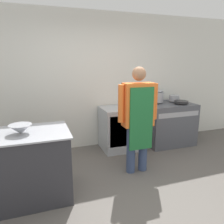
# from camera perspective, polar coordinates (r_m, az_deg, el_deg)

# --- Properties ---
(ground_plane) EXTENTS (14.00, 14.00, 0.00)m
(ground_plane) POSITION_cam_1_polar(r_m,az_deg,el_deg) (3.05, 6.21, -22.09)
(ground_plane) COLOR #5B5651
(wall_back) EXTENTS (8.00, 0.05, 2.70)m
(wall_back) POSITION_cam_1_polar(r_m,az_deg,el_deg) (4.46, -4.94, 7.92)
(wall_back) COLOR silver
(wall_back) RESTS_ON ground_plane
(prep_counter) EXTENTS (1.30, 0.78, 0.89)m
(prep_counter) POSITION_cam_1_polar(r_m,az_deg,el_deg) (3.09, -23.27, -13.05)
(prep_counter) COLOR #2D2D33
(prep_counter) RESTS_ON ground_plane
(stove) EXTENTS (1.01, 0.72, 0.90)m
(stove) POSITION_cam_1_polar(r_m,az_deg,el_deg) (4.86, 14.43, -2.92)
(stove) COLOR #4C4F56
(stove) RESTS_ON ground_plane
(fridge_unit) EXTENTS (0.65, 0.65, 0.85)m
(fridge_unit) POSITION_cam_1_polar(r_m,az_deg,el_deg) (4.41, 1.54, -4.35)
(fridge_unit) COLOR #A8ADB2
(fridge_unit) RESTS_ON ground_plane
(person_cook) EXTENTS (0.65, 0.24, 1.68)m
(person_cook) POSITION_cam_1_polar(r_m,az_deg,el_deg) (3.38, 6.85, -0.58)
(person_cook) COLOR #38476B
(person_cook) RESTS_ON ground_plane
(mixing_bowl) EXTENTS (0.27, 0.27, 0.12)m
(mixing_bowl) POSITION_cam_1_polar(r_m,az_deg,el_deg) (2.87, -22.78, -4.17)
(mixing_bowl) COLOR #9EA0A8
(mixing_bowl) RESTS_ON prep_counter
(stock_pot) EXTENTS (0.27, 0.27, 0.26)m
(stock_pot) POSITION_cam_1_polar(r_m,az_deg,el_deg) (4.72, 11.68, 4.10)
(stock_pot) COLOR #9EA0A8
(stock_pot) RESTS_ON stove
(saute_pan) EXTENTS (0.29, 0.29, 0.05)m
(saute_pan) POSITION_cam_1_polar(r_m,az_deg,el_deg) (4.77, 17.62, 2.53)
(saute_pan) COLOR #262628
(saute_pan) RESTS_ON stove
(sauce_pot) EXTENTS (0.22, 0.22, 0.13)m
(sauce_pot) POSITION_cam_1_polar(r_m,az_deg,el_deg) (4.96, 15.92, 3.51)
(sauce_pot) COLOR #9EA0A8
(sauce_pot) RESTS_ON stove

